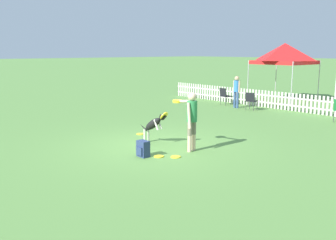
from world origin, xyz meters
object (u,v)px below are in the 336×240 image
(frisbee_near_dog, at_px, (140,134))
(folding_chair_blue_left, at_px, (251,100))
(frisbee_near_handler, at_px, (176,157))
(frisbee_midfield, at_px, (159,156))
(spectator_standing, at_px, (236,89))
(handler_person, at_px, (191,114))
(canopy_tent_main, at_px, (285,54))
(leaping_dog, at_px, (154,124))
(folding_chair_green_right, at_px, (225,95))
(backpack_on_grass, at_px, (143,149))

(frisbee_near_dog, bearing_deg, folding_chair_blue_left, 95.95)
(frisbee_near_handler, height_order, frisbee_midfield, same)
(folding_chair_blue_left, xyz_separation_m, spectator_standing, (-0.91, 0.07, 0.41))
(handler_person, xyz_separation_m, frisbee_near_handler, (0.22, -0.74, -0.99))
(canopy_tent_main, xyz_separation_m, spectator_standing, (0.04, -3.99, -1.62))
(frisbee_near_dog, xyz_separation_m, canopy_tent_main, (-1.66, 10.85, 2.51))
(leaping_dog, height_order, frisbee_near_dog, leaping_dog)
(folding_chair_green_right, height_order, canopy_tent_main, canopy_tent_main)
(frisbee_near_handler, xyz_separation_m, folding_chair_blue_left, (-3.45, 7.70, 0.48))
(frisbee_near_dog, distance_m, folding_chair_green_right, 7.69)
(frisbee_near_dog, bearing_deg, frisbee_midfield, -26.48)
(backpack_on_grass, bearing_deg, leaping_dog, 129.40)
(leaping_dog, relative_size, frisbee_near_dog, 4.03)
(backpack_on_grass, height_order, spectator_standing, spectator_standing)
(frisbee_near_dog, bearing_deg, handler_person, -3.81)
(handler_person, distance_m, leaping_dog, 1.34)
(canopy_tent_main, bearing_deg, frisbee_near_dog, -81.29)
(backpack_on_grass, xyz_separation_m, folding_chair_green_right, (-4.78, 8.72, 0.31))
(frisbee_midfield, bearing_deg, canopy_tent_main, 108.75)
(folding_chair_blue_left, xyz_separation_m, folding_chair_green_right, (-1.92, 0.42, 0.02))
(leaping_dog, distance_m, frisbee_near_dog, 1.46)
(leaping_dog, height_order, canopy_tent_main, canopy_tent_main)
(frisbee_midfield, relative_size, canopy_tent_main, 0.08)
(frisbee_near_dog, xyz_separation_m, folding_chair_blue_left, (-0.71, 6.79, 0.48))
(handler_person, relative_size, frisbee_near_handler, 6.17)
(leaping_dog, distance_m, folding_chair_green_right, 8.58)
(handler_person, relative_size, spectator_standing, 1.06)
(frisbee_near_dog, distance_m, frisbee_midfield, 2.72)
(folding_chair_blue_left, bearing_deg, frisbee_near_dog, 83.78)
(handler_person, relative_size, folding_chair_blue_left, 1.95)
(folding_chair_green_right, height_order, spectator_standing, spectator_standing)
(frisbee_near_dog, xyz_separation_m, spectator_standing, (-1.62, 6.86, 0.89))
(frisbee_near_handler, height_order, frisbee_near_dog, same)
(handler_person, bearing_deg, backpack_on_grass, 153.57)
(canopy_tent_main, bearing_deg, frisbee_midfield, -71.25)
(folding_chair_blue_left, relative_size, canopy_tent_main, 0.27)
(frisbee_near_handler, relative_size, folding_chair_green_right, 0.30)
(frisbee_midfield, xyz_separation_m, canopy_tent_main, (-4.09, 12.06, 2.51))
(folding_chair_green_right, bearing_deg, spectator_standing, 171.92)
(backpack_on_grass, xyz_separation_m, folding_chair_blue_left, (-2.86, 8.30, 0.29))
(frisbee_midfield, xyz_separation_m, spectator_standing, (-4.05, 8.07, 0.89))
(leaping_dog, height_order, folding_chair_blue_left, leaping_dog)
(frisbee_midfield, bearing_deg, folding_chair_green_right, 120.99)
(frisbee_midfield, relative_size, spectator_standing, 0.17)
(frisbee_near_dog, xyz_separation_m, backpack_on_grass, (2.15, -1.51, 0.20))
(leaping_dog, bearing_deg, folding_chair_green_right, -164.17)
(folding_chair_green_right, bearing_deg, backpack_on_grass, 129.86)
(leaping_dog, distance_m, frisbee_near_handler, 1.66)
(folding_chair_blue_left, distance_m, canopy_tent_main, 4.64)
(backpack_on_grass, xyz_separation_m, spectator_standing, (-3.77, 8.37, 0.70))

